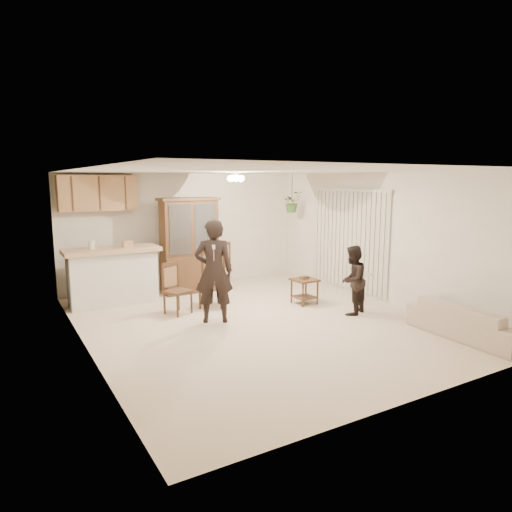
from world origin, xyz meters
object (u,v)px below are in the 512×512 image
chair_hutch_left (212,290)px  side_table (304,291)px  china_hutch (190,246)px  chair_hutch_right (218,272)px  child (353,277)px  chair_bar (178,299)px  sofa (470,314)px  adult (214,269)px

chair_hutch_left → side_table: bearing=7.9°
china_hutch → chair_hutch_right: 1.18m
child → chair_bar: child is taller
chair_bar → sofa: bearing=-67.8°
adult → china_hutch: 2.21m
china_hutch → chair_bar: bearing=-119.9°
adult → side_table: adult is taller
chair_hutch_left → chair_bar: bearing=-136.6°
child → chair_hutch_right: child is taller
side_table → chair_hutch_left: chair_hutch_left is taller
side_table → chair_bar: 2.41m
sofa → chair_hutch_left: size_ratio=1.73×
child → side_table: bearing=-96.6°
chair_hutch_left → sofa: bearing=-21.1°
child → chair_hutch_right: 3.54m
child → side_table: (-0.32, 0.98, -0.42)m
chair_hutch_left → chair_hutch_right: size_ratio=1.12×
adult → china_hutch: (0.45, 2.16, 0.09)m
side_table → chair_hutch_right: chair_hutch_right is taller
adult → chair_hutch_left: (0.37, 0.90, -0.59)m
chair_bar → side_table: bearing=-36.6°
sofa → chair_hutch_left: 4.40m
sofa → chair_bar: size_ratio=2.04×
china_hutch → side_table: (1.53, -2.00, -0.73)m
sofa → china_hutch: (-2.53, 4.80, 0.62)m
adult → side_table: bearing=-151.2°
chair_bar → chair_hutch_left: 0.75m
china_hutch → chair_hutch_left: bearing=-93.6°
adult → chair_hutch_right: 2.94m
chair_bar → chair_hutch_right: chair_hutch_right is taller
chair_hutch_right → china_hutch: bearing=3.4°
side_table → adult: bearing=-175.4°
china_hutch → chair_hutch_right: size_ratio=2.06×
sofa → child: size_ratio=1.39×
china_hutch → chair_bar: 1.78m
sofa → chair_hutch_right: size_ratio=1.93×
sofa → chair_bar: (-3.34, 3.39, -0.11)m
chair_bar → chair_hutch_left: chair_hutch_left is taller
china_hutch → side_table: bearing=-52.7°
adult → chair_hutch_right: (1.30, 2.56, -0.63)m
child → side_table: size_ratio=2.51×
china_hutch → side_table: china_hutch is taller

